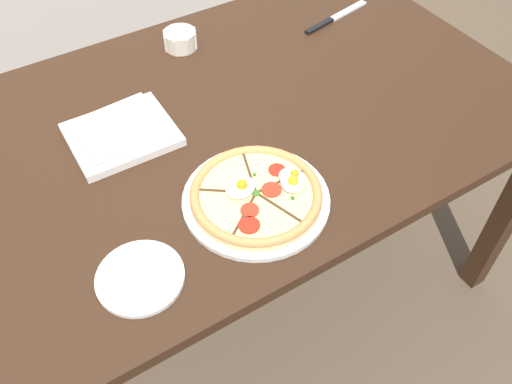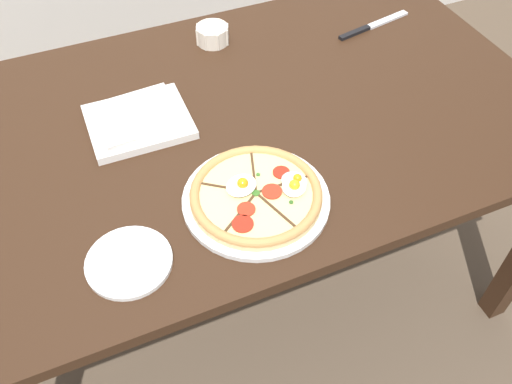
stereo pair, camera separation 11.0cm
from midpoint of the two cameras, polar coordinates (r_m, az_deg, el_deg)
The scene contains 7 objects.
ground_plane at distance 1.88m, azimuth -4.73°, elevation -10.13°, with size 12.00×12.00×0.00m, color brown.
dining_table at distance 1.36m, azimuth -6.46°, elevation 4.47°, with size 1.57×0.92×0.75m.
pizza at distance 1.11m, azimuth -2.77°, elevation -0.52°, with size 0.31×0.31×0.05m.
ramekin_bowl at distance 1.55m, azimuth -10.08°, elevation 15.49°, with size 0.09×0.09×0.05m.
napkin_folded at distance 1.29m, azimuth -16.38°, elevation 5.90°, with size 0.24×0.20×0.04m.
knife_main at distance 1.67m, azimuth 6.43°, elevation 17.73°, with size 0.25×0.07×0.01m.
side_saucer at distance 1.04m, azimuth -15.12°, elevation -8.87°, with size 0.16×0.16×0.01m.
Camera 1 is at (-0.43, -0.88, 1.60)m, focal length 38.00 mm.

